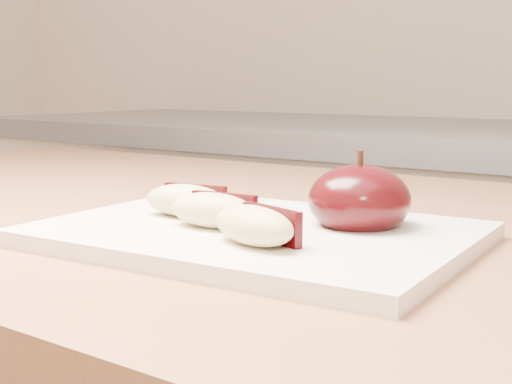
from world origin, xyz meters
The scene contains 5 objects.
cutting_board centered at (-0.06, 0.40, 0.91)m, with size 0.30×0.22×0.01m, color white.
apple_half centered at (-0.01, 0.44, 0.93)m, with size 0.09×0.09×0.06m.
apple_wedge_a centered at (-0.13, 0.40, 0.92)m, with size 0.07×0.04×0.03m.
apple_wedge_b centered at (-0.09, 0.38, 0.92)m, with size 0.07×0.04×0.03m.
apple_wedge_c centered at (-0.03, 0.35, 0.92)m, with size 0.08×0.05×0.03m.
Camera 1 is at (0.24, -0.01, 1.02)m, focal length 50.00 mm.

